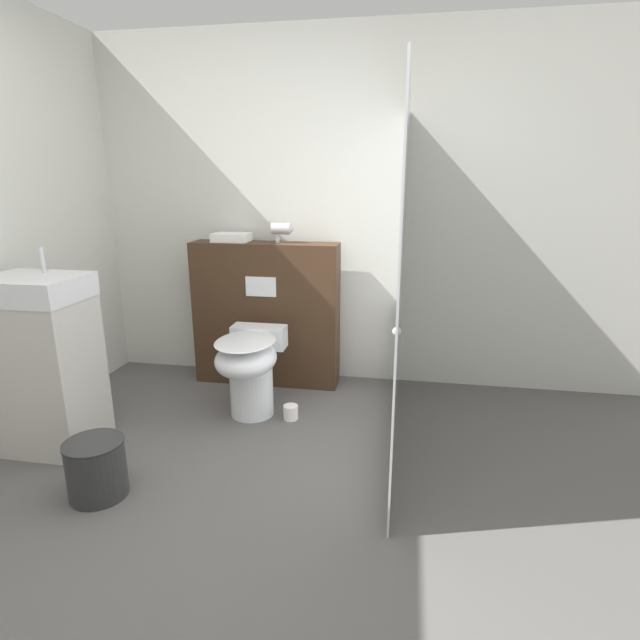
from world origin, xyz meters
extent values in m
plane|color=#565451|center=(0.00, 0.00, 0.00)|extent=(12.00, 12.00, 0.00)
cube|color=silver|center=(0.00, 2.09, 1.25)|extent=(8.00, 0.06, 2.50)
cube|color=#3D2819|center=(-0.36, 1.88, 0.53)|extent=(1.07, 0.24, 1.05)
cube|color=white|center=(-0.36, 1.75, 0.76)|extent=(0.22, 0.01, 0.14)
cube|color=silver|center=(0.62, 1.16, 0.96)|extent=(0.01, 1.79, 1.92)
sphere|color=#B2B2B7|center=(0.62, 0.30, 0.92)|extent=(0.04, 0.04, 0.04)
cylinder|color=white|center=(-0.31, 1.31, 0.20)|extent=(0.28, 0.28, 0.39)
ellipsoid|color=white|center=(-0.31, 1.23, 0.41)|extent=(0.38, 0.48, 0.21)
ellipsoid|color=white|center=(-0.31, 1.23, 0.53)|extent=(0.37, 0.47, 0.02)
cube|color=white|center=(-0.31, 1.51, 0.47)|extent=(0.36, 0.15, 0.15)
cube|color=beige|center=(-1.32, 0.74, 0.43)|extent=(0.51, 0.40, 0.86)
cube|color=white|center=(-1.32, 0.74, 0.93)|extent=(0.52, 0.41, 0.13)
cylinder|color=silver|center=(-1.32, 0.85, 1.06)|extent=(0.02, 0.02, 0.14)
cylinder|color=#B7B7BC|center=(-0.24, 1.89, 1.15)|extent=(0.13, 0.08, 0.08)
cone|color=#B7B7BC|center=(-0.16, 1.89, 1.15)|extent=(0.03, 0.07, 0.07)
cylinder|color=#B7B7BC|center=(-0.26, 1.89, 1.10)|extent=(0.03, 0.03, 0.09)
cube|color=white|center=(-0.61, 1.90, 1.08)|extent=(0.26, 0.19, 0.06)
cylinder|color=white|center=(-0.04, 1.28, 0.05)|extent=(0.09, 0.09, 0.09)
cylinder|color=#2D2D2D|center=(-0.78, 0.34, 0.14)|extent=(0.28, 0.28, 0.28)
cylinder|color=#2D2D2D|center=(-0.78, 0.34, 0.28)|extent=(0.28, 0.28, 0.01)
camera|label=1|loc=(0.65, -1.56, 1.49)|focal=28.00mm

